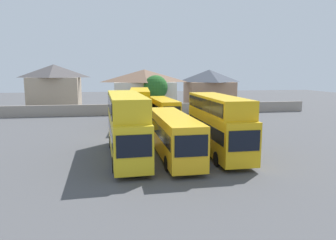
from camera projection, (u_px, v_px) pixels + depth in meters
name	position (u px, v px, depth m)	size (l,w,h in m)	color
ground	(151.00, 122.00, 42.93)	(140.00, 140.00, 0.00)	#4C4C4F
depot_boundary_wall	(145.00, 109.00, 50.43)	(56.00, 0.50, 1.80)	gray
bus_1	(126.00, 122.00, 24.68)	(3.13, 11.72, 5.17)	yellow
bus_2	(173.00, 133.00, 24.99)	(2.76, 11.59, 3.47)	yellow
bus_3	(218.00, 122.00, 25.77)	(2.70, 10.60, 4.94)	gold
bus_4	(140.00, 105.00, 39.94)	(3.27, 11.45, 4.71)	#EFB00A
bus_5	(163.00, 110.00, 40.83)	(2.99, 10.18, 3.42)	#F0AF14
house_terrace_left	(55.00, 88.00, 54.35)	(8.93, 6.31, 8.28)	tan
house_terrace_centre	(144.00, 90.00, 55.64)	(11.32, 6.63, 7.41)	silver
house_terrace_right	(209.00, 89.00, 59.00)	(8.79, 8.14, 7.40)	#9E7A60
tree_left_of_lot	(156.00, 88.00, 52.67)	(4.18, 4.18, 6.42)	brown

